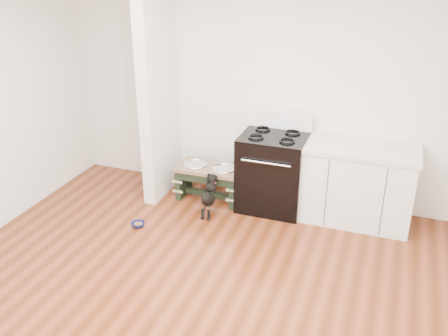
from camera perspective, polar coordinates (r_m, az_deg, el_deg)
ground at (r=4.53m, az=-5.14°, el=-16.29°), size 5.00×5.00×0.00m
room_shell at (r=3.68m, az=-6.07°, el=3.20°), size 5.00×5.00×5.00m
partition_wall at (r=6.05m, az=-7.48°, el=8.96°), size 0.15×0.80×2.70m
oven_range at (r=5.93m, az=5.63°, el=-0.28°), size 0.76×0.69×1.14m
cabinet_run at (r=5.82m, az=15.03°, el=-1.80°), size 1.24×0.64×0.91m
dog_feeder at (r=6.14m, az=-1.68°, el=-0.94°), size 0.80×0.43×0.46m
puppy at (r=5.81m, az=-1.70°, el=-3.02°), size 0.14×0.41×0.49m
floor_bowl at (r=5.77m, az=-9.79°, el=-6.38°), size 0.18×0.18×0.05m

